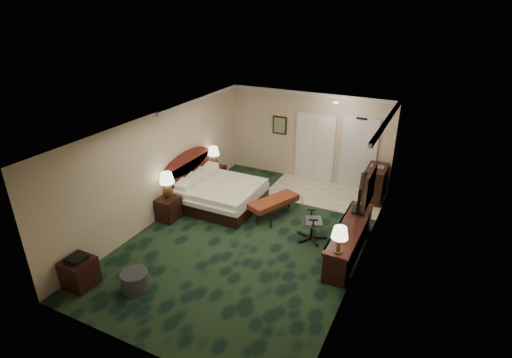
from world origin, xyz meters
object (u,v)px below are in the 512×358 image
at_px(nightstand_near, 169,209).
at_px(side_table, 80,273).
at_px(lamp_near, 167,186).
at_px(minibar, 375,184).
at_px(bed, 222,195).
at_px(bed_bench, 274,207).
at_px(ottoman, 135,281).
at_px(desk, 349,240).
at_px(lamp_far, 214,157).
at_px(tv, 360,196).
at_px(desk_chair, 312,220).
at_px(nightstand_far, 216,176).

relative_size(nightstand_near, side_table, 1.00).
bearing_deg(lamp_near, minibar, 37.57).
height_order(bed, bed_bench, bed).
distance_m(ottoman, desk, 4.49).
distance_m(lamp_far, minibar, 4.62).
relative_size(nightstand_near, bed_bench, 0.42).
relative_size(side_table, tv, 0.61).
distance_m(bed_bench, desk_chair, 1.40).
distance_m(nightstand_near, desk, 4.49).
bearing_deg(side_table, nightstand_far, 90.61).
distance_m(side_table, tv, 6.06).
xyz_separation_m(ottoman, tv, (3.37, 3.71, 0.89)).
xyz_separation_m(nightstand_near, bed_bench, (2.31, 1.34, -0.06)).
relative_size(desk, desk_chair, 2.41).
relative_size(nightstand_far, ottoman, 1.08).
distance_m(nightstand_near, ottoman, 2.69).
xyz_separation_m(desk_chair, minibar, (0.90, 2.67, -0.02)).
bearing_deg(nightstand_near, desk, 6.35).
distance_m(desk_chair, minibar, 2.82).
bearing_deg(desk_chair, nightstand_far, 132.01).
bearing_deg(nightstand_near, ottoman, -66.28).
xyz_separation_m(lamp_far, tv, (4.47, -1.00, 0.19)).
xyz_separation_m(ottoman, desk, (3.38, 2.95, 0.16)).
height_order(nightstand_near, nightstand_far, nightstand_near).
bearing_deg(tv, nightstand_near, -173.28).
relative_size(lamp_far, side_table, 1.08).
relative_size(bed, nightstand_far, 3.45).
relative_size(bed, side_table, 3.34).
bearing_deg(nightstand_near, bed, 55.79).
xyz_separation_m(bed, minibar, (3.61, 2.17, 0.17)).
bearing_deg(bed_bench, lamp_far, -177.39).
xyz_separation_m(bed_bench, desk_chair, (1.23, -0.62, 0.27)).
xyz_separation_m(lamp_near, desk_chair, (3.51, 0.72, -0.43)).
height_order(tv, desk_chair, tv).
xyz_separation_m(lamp_far, desk_chair, (3.56, -1.53, -0.39)).
distance_m(lamp_far, ottoman, 4.89).
relative_size(desk, tv, 2.51).
xyz_separation_m(nightstand_far, desk, (4.47, -1.81, 0.07)).
distance_m(lamp_near, desk, 4.49).
bearing_deg(desk, tv, 91.34).
xyz_separation_m(desk, minibar, (-0.02, 2.90, 0.13)).
height_order(nightstand_near, minibar, minibar).
distance_m(bed, tv, 3.70).
bearing_deg(bed_bench, ottoman, -83.99).
height_order(tv, minibar, tv).
bearing_deg(side_table, ottoman, 20.25).
relative_size(nightstand_far, lamp_near, 0.82).
distance_m(bed, minibar, 4.22).
distance_m(nightstand_near, bed_bench, 2.67).
height_order(lamp_near, tv, tv).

